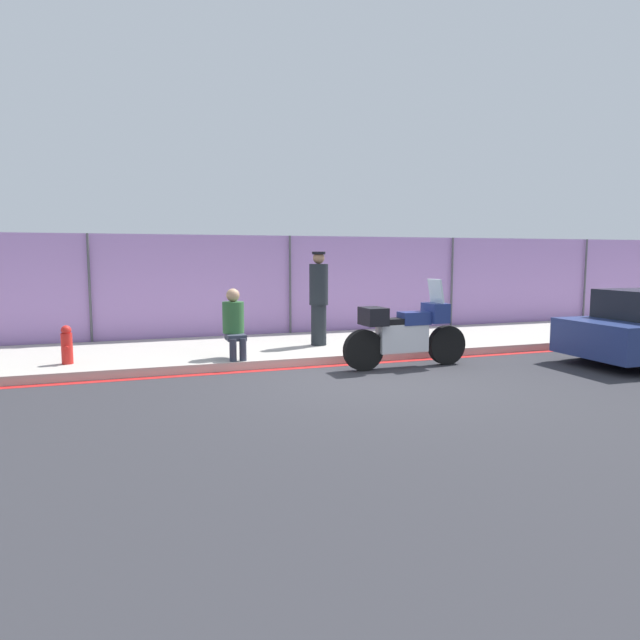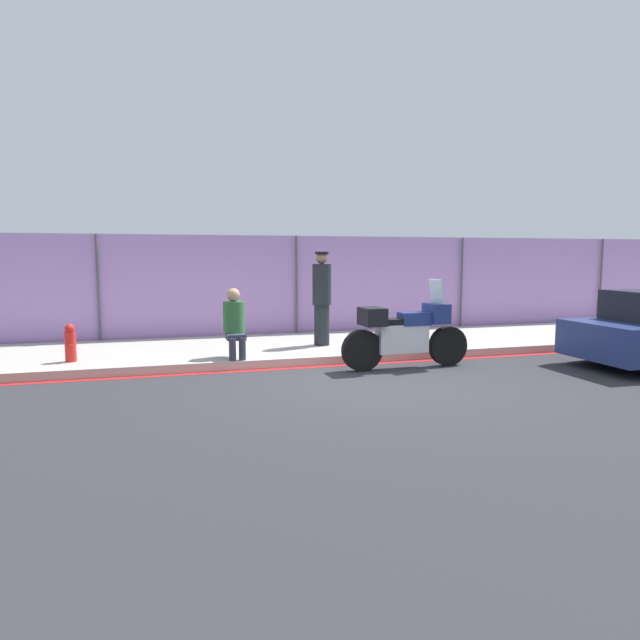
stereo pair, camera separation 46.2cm
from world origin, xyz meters
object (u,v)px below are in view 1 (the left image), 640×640
(officer_standing, at_px, (319,297))
(person_seated_on_curb, at_px, (234,320))
(motorcycle, at_px, (405,332))
(fire_hydrant, at_px, (67,345))

(officer_standing, bearing_deg, person_seated_on_curb, -154.76)
(motorcycle, height_order, fire_hydrant, motorcycle)
(motorcycle, relative_size, fire_hydrant, 3.62)
(motorcycle, distance_m, fire_hydrant, 5.66)
(motorcycle, bearing_deg, fire_hydrant, 164.20)
(officer_standing, distance_m, fire_hydrant, 4.65)
(motorcycle, height_order, person_seated_on_curb, motorcycle)
(officer_standing, bearing_deg, motorcycle, -65.37)
(fire_hydrant, bearing_deg, motorcycle, -14.74)
(person_seated_on_curb, distance_m, fire_hydrant, 2.76)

